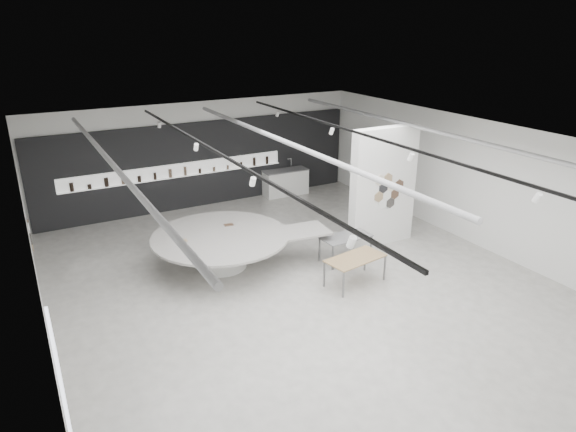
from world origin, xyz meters
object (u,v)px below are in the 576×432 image
sample_table_wood (355,260)px  kitchen_counter (286,182)px  partition_column (383,187)px  sample_table_stone (346,238)px  display_island (224,246)px

sample_table_wood → kitchen_counter: (1.90, 7.29, -0.18)m
partition_column → sample_table_stone: 2.05m
sample_table_wood → kitchen_counter: size_ratio=0.94×
sample_table_wood → sample_table_stone: 1.41m
display_island → sample_table_wood: size_ratio=2.97×
display_island → kitchen_counter: size_ratio=2.78×
partition_column → sample_table_wood: bearing=-141.5°
partition_column → display_island: bearing=170.8°
sample_table_stone → kitchen_counter: bearing=77.7°
sample_table_stone → sample_table_wood: bearing=-114.7°
kitchen_counter → sample_table_stone: bearing=-100.5°
partition_column → sample_table_wood: (-2.23, -1.77, -1.11)m
kitchen_counter → sample_table_wood: bearing=-102.7°
display_island → sample_table_stone: bearing=-15.5°
sample_table_wood → sample_table_stone: bearing=65.3°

